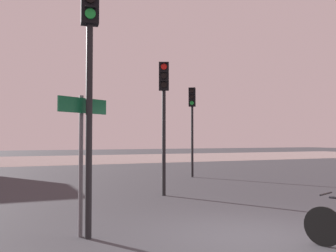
{
  "coord_description": "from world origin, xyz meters",
  "views": [
    {
      "loc": [
        -4.13,
        -5.57,
        1.78
      ],
      "look_at": [
        0.5,
        5.0,
        2.2
      ],
      "focal_mm": 40.0,
      "sensor_mm": 36.0,
      "label": 1
    }
  ],
  "objects_px": {
    "traffic_light_near_left": "(90,56)",
    "direction_sign_post": "(82,144)",
    "traffic_light_far_right": "(192,115)",
    "traffic_light_center": "(164,102)"
  },
  "relations": [
    {
      "from": "traffic_light_far_right",
      "to": "direction_sign_post",
      "type": "distance_m",
      "value": 11.29
    },
    {
      "from": "traffic_light_far_right",
      "to": "direction_sign_post",
      "type": "height_order",
      "value": "traffic_light_far_right"
    },
    {
      "from": "traffic_light_near_left",
      "to": "traffic_light_far_right",
      "type": "distance_m",
      "value": 11.29
    },
    {
      "from": "traffic_light_near_left",
      "to": "direction_sign_post",
      "type": "xyz_separation_m",
      "value": [
        -0.1,
        0.16,
        -1.62
      ]
    },
    {
      "from": "traffic_light_near_left",
      "to": "traffic_light_center",
      "type": "height_order",
      "value": "traffic_light_near_left"
    },
    {
      "from": "traffic_light_center",
      "to": "traffic_light_near_left",
      "type": "bearing_deg",
      "value": 74.87
    },
    {
      "from": "traffic_light_near_left",
      "to": "traffic_light_far_right",
      "type": "height_order",
      "value": "traffic_light_near_left"
    },
    {
      "from": "traffic_light_near_left",
      "to": "traffic_light_far_right",
      "type": "bearing_deg",
      "value": -118.73
    },
    {
      "from": "traffic_light_far_right",
      "to": "traffic_light_near_left",
      "type": "bearing_deg",
      "value": 85.13
    },
    {
      "from": "traffic_light_center",
      "to": "traffic_light_far_right",
      "type": "xyz_separation_m",
      "value": [
        3.51,
        4.82,
        -0.01
      ]
    }
  ]
}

